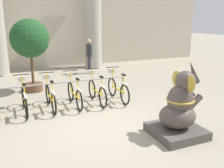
% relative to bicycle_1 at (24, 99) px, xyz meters
% --- Properties ---
extents(ground_plane, '(60.00, 60.00, 0.00)m').
position_rel_bicycle_1_xyz_m(ground_plane, '(1.72, -1.83, -0.40)').
color(ground_plane, '#9E937F').
extents(building_facade, '(20.00, 0.20, 6.00)m').
position_rel_bicycle_1_xyz_m(building_facade, '(1.72, 6.77, 2.60)').
color(building_facade, '#BCB29E').
rests_on(building_facade, ground_plane).
extents(column_right, '(1.17, 1.17, 5.16)m').
position_rel_bicycle_1_xyz_m(column_right, '(4.14, 5.77, 2.22)').
color(column_right, '#ADA899').
rests_on(column_right, ground_plane).
extents(bike_rack, '(4.32, 0.05, 0.77)m').
position_rel_bicycle_1_xyz_m(bike_rack, '(1.12, 0.12, 0.21)').
color(bike_rack, gray).
rests_on(bike_rack, ground_plane).
extents(bicycle_1, '(0.48, 1.67, 1.05)m').
position_rel_bicycle_1_xyz_m(bicycle_1, '(0.00, 0.00, 0.00)').
color(bicycle_1, black).
rests_on(bicycle_1, ground_plane).
extents(bicycle_2, '(0.48, 1.67, 1.05)m').
position_rel_bicycle_1_xyz_m(bicycle_2, '(0.74, -0.00, 0.00)').
color(bicycle_2, black).
rests_on(bicycle_2, ground_plane).
extents(bicycle_3, '(0.48, 1.67, 1.05)m').
position_rel_bicycle_1_xyz_m(bicycle_3, '(1.49, -0.00, 0.00)').
color(bicycle_3, black).
rests_on(bicycle_3, ground_plane).
extents(bicycle_4, '(0.48, 1.67, 1.05)m').
position_rel_bicycle_1_xyz_m(bicycle_4, '(2.23, -0.01, 0.00)').
color(bicycle_4, black).
rests_on(bicycle_4, ground_plane).
extents(bicycle_5, '(0.48, 1.67, 1.05)m').
position_rel_bicycle_1_xyz_m(bicycle_5, '(2.97, -0.02, 0.00)').
color(bicycle_5, black).
rests_on(bicycle_5, ground_plane).
extents(elephant_statue, '(1.13, 1.13, 1.80)m').
position_rel_bicycle_1_xyz_m(elephant_statue, '(3.18, -2.98, 0.20)').
color(elephant_statue, '#4C4742').
rests_on(elephant_statue, ground_plane).
extents(person_pedestrian, '(0.22, 0.47, 1.69)m').
position_rel_bicycle_1_xyz_m(person_pedestrian, '(3.42, 4.31, 0.61)').
color(person_pedestrian, '#383342').
rests_on(person_pedestrian, ground_plane).
extents(potted_tree, '(1.38, 1.38, 2.66)m').
position_rel_bicycle_1_xyz_m(potted_tree, '(0.50, 2.17, 1.47)').
color(potted_tree, brown).
rests_on(potted_tree, ground_plane).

